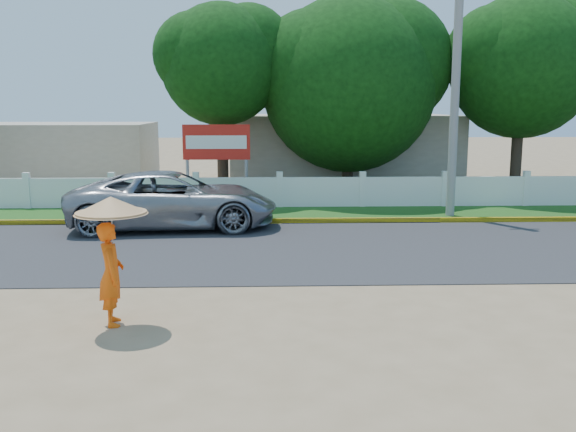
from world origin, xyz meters
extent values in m
plane|color=#9E8460|center=(0.00, 0.00, 0.00)|extent=(120.00, 120.00, 0.00)
cube|color=#38383A|center=(0.00, 4.50, 0.01)|extent=(60.00, 7.00, 0.02)
cube|color=#2D601E|center=(0.00, 9.75, 0.01)|extent=(60.00, 3.50, 0.03)
cube|color=yellow|center=(0.00, 8.05, 0.08)|extent=(40.00, 0.18, 0.16)
cube|color=silver|center=(0.00, 11.20, 0.55)|extent=(40.00, 0.10, 1.10)
cube|color=#B7AD99|center=(3.00, 18.00, 1.60)|extent=(10.00, 6.00, 3.20)
cube|color=#B7AD99|center=(-10.00, 19.00, 1.40)|extent=(8.00, 5.00, 2.80)
cylinder|color=gray|center=(5.65, 9.20, 3.97)|extent=(0.28, 0.28, 7.93)
imported|color=#93949A|center=(-3.27, 7.43, 0.86)|extent=(6.38, 3.30, 1.72)
imported|color=#F0560C|center=(-3.09, -1.17, 0.88)|extent=(0.57, 0.73, 1.77)
cylinder|color=gray|center=(-3.04, -1.17, 1.56)|extent=(0.03, 0.03, 1.15)
cone|color=tan|center=(-3.04, -1.17, 2.05)|extent=(1.21, 1.21, 0.29)
cylinder|color=gray|center=(-3.43, 12.30, 1.00)|extent=(0.12, 0.12, 2.00)
cylinder|color=gray|center=(-1.23, 12.30, 1.00)|extent=(0.12, 0.12, 2.00)
cube|color=red|center=(-2.33, 12.30, 2.30)|extent=(2.50, 0.12, 1.30)
cube|color=silver|center=(-2.33, 12.24, 2.30)|extent=(2.25, 0.02, 0.49)
cylinder|color=#473828|center=(9.64, 13.91, 1.80)|extent=(0.44, 0.44, 3.59)
sphere|color=#124710|center=(9.64, 13.91, 5.14)|extent=(5.63, 5.63, 5.63)
cylinder|color=#473828|center=(2.85, 14.39, 1.26)|extent=(0.44, 0.44, 2.53)
sphere|color=#124710|center=(2.85, 14.39, 4.45)|extent=(7.00, 7.00, 7.00)
cylinder|color=#473828|center=(-2.20, 13.73, 1.96)|extent=(0.44, 0.44, 3.91)
sphere|color=#124710|center=(-2.20, 13.73, 5.20)|extent=(4.70, 4.70, 4.70)
camera|label=1|loc=(-0.45, -11.72, 3.71)|focal=40.00mm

